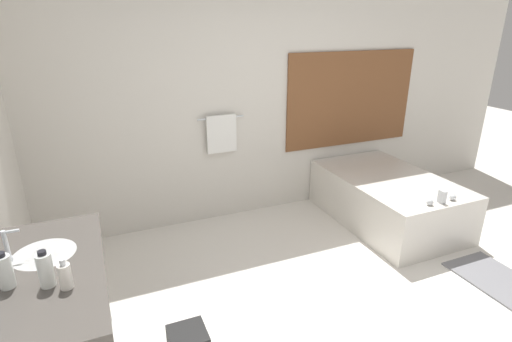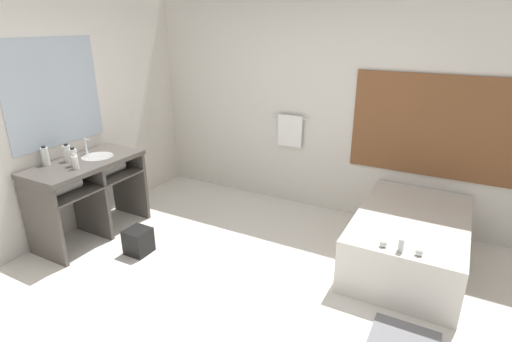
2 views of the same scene
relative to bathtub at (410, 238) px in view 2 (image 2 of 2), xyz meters
The scene contains 11 objects.
ground_plane 1.95m from the bathtub, 133.85° to the right, with size 16.00×16.00×0.00m, color silver.
wall_back_with_blinds 1.87m from the bathtub, 146.83° to the left, with size 7.40×0.13×2.70m.
wall_left_with_mirror 3.97m from the bathtub, 158.81° to the right, with size 0.08×7.40×2.70m.
vanity_counter 3.40m from the bathtub, 161.91° to the right, with size 0.61×1.21×0.88m.
sink_faucet 3.56m from the bathtub, 165.33° to the right, with size 0.09×0.04×0.18m.
bathtub is the anchor object (origin of this frame).
water_bottle_1 3.77m from the bathtub, 158.94° to the right, with size 0.07×0.07×0.20m.
water_bottle_2 3.47m from the bathtub, 159.17° to the right, with size 0.07×0.07×0.20m.
water_bottle_3 3.61m from the bathtub, 161.15° to the right, with size 0.07×0.07×0.19m.
soap_dispenser 3.41m from the bathtub, 157.75° to the right, with size 0.06×0.06×0.16m.
waste_bin 2.74m from the bathtub, 155.88° to the right, with size 0.24×0.24×0.27m.
Camera 2 is at (1.62, -2.35, 2.28)m, focal length 28.00 mm.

